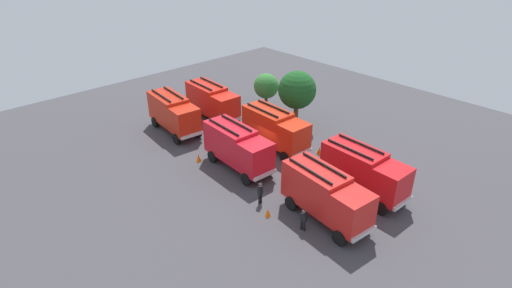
{
  "coord_description": "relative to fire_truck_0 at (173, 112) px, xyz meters",
  "views": [
    {
      "loc": [
        24.06,
        -22.45,
        18.91
      ],
      "look_at": [
        0.0,
        0.0,
        1.4
      ],
      "focal_mm": 28.57,
      "sensor_mm": 36.0,
      "label": 1
    }
  ],
  "objects": [
    {
      "name": "tree_1",
      "position": [
        7.82,
        10.12,
        1.96
      ],
      "size": [
        3.95,
        3.95,
        6.12
      ],
      "color": "brown",
      "rests_on": "ground"
    },
    {
      "name": "traffic_cone_2",
      "position": [
        6.79,
        -1.9,
        -1.81
      ],
      "size": [
        0.48,
        0.48,
        0.69
      ],
      "primitive_type": "cone",
      "color": "#F2600C",
      "rests_on": "ground"
    },
    {
      "name": "ground_plane",
      "position": [
        9.84,
        2.44,
        -2.15
      ],
      "size": [
        56.3,
        56.3,
        0.0
      ],
      "primitive_type": "plane",
      "color": "#423F44"
    },
    {
      "name": "traffic_cone_1",
      "position": [
        13.47,
        7.2,
        -1.79
      ],
      "size": [
        0.5,
        0.5,
        0.72
      ],
      "primitive_type": "cone",
      "color": "#F2600C",
      "rests_on": "ground"
    },
    {
      "name": "fire_truck_5",
      "position": [
        19.8,
        4.7,
        0.0
      ],
      "size": [
        7.29,
        2.97,
        3.88
      ],
      "rotation": [
        0.0,
        0.0,
        -0.04
      ],
      "color": "red",
      "rests_on": "ground"
    },
    {
      "name": "fire_truck_0",
      "position": [
        0.0,
        0.0,
        0.0
      ],
      "size": [
        7.4,
        3.32,
        3.88
      ],
      "rotation": [
        0.0,
        0.0,
        -0.1
      ],
      "color": "red",
      "rests_on": "ground"
    },
    {
      "name": "fire_truck_3",
      "position": [
        0.1,
        4.92,
        0.0
      ],
      "size": [
        7.32,
        3.06,
        3.88
      ],
      "rotation": [
        0.0,
        0.0,
        -0.05
      ],
      "color": "red",
      "rests_on": "ground"
    },
    {
      "name": "firefighter_2",
      "position": [
        15.48,
        1.35,
        -1.21
      ],
      "size": [
        0.48,
        0.43,
        1.69
      ],
      "rotation": [
        0.0,
        0.0,
        2.16
      ],
      "color": "black",
      "rests_on": "ground"
    },
    {
      "name": "fire_truck_1",
      "position": [
        10.06,
        0.05,
        0.0
      ],
      "size": [
        7.32,
        3.06,
        3.88
      ],
      "rotation": [
        0.0,
        0.0,
        -0.05
      ],
      "color": "red",
      "rests_on": "ground"
    },
    {
      "name": "fire_truck_2",
      "position": [
        19.8,
        -0.05,
        0.0
      ],
      "size": [
        7.41,
        3.35,
        3.88
      ],
      "rotation": [
        0.0,
        0.0,
        -0.1
      ],
      "color": "red",
      "rests_on": "ground"
    },
    {
      "name": "firefighter_0",
      "position": [
        11.06,
        7.37,
        -1.13
      ],
      "size": [
        0.46,
        0.32,
        1.8
      ],
      "rotation": [
        0.0,
        0.0,
        1.37
      ],
      "color": "black",
      "rests_on": "ground"
    },
    {
      "name": "fire_truck_4",
      "position": [
        9.72,
        5.02,
        0.0
      ],
      "size": [
        7.29,
        2.97,
        3.88
      ],
      "rotation": [
        0.0,
        0.0,
        -0.04
      ],
      "color": "red",
      "rests_on": "ground"
    },
    {
      "name": "traffic_cone_0",
      "position": [
        16.85,
        -2.9,
        -1.84
      ],
      "size": [
        0.44,
        0.44,
        0.63
      ],
      "primitive_type": "cone",
      "color": "#F2600C",
      "rests_on": "ground"
    },
    {
      "name": "tree_0",
      "position": [
        2.53,
        10.84,
        0.82
      ],
      "size": [
        2.85,
        2.85,
        4.42
      ],
      "color": "brown",
      "rests_on": "ground"
    },
    {
      "name": "firefighter_1",
      "position": [
        15.29,
        -2.2,
        -1.15
      ],
      "size": [
        0.31,
        0.46,
        1.78
      ],
      "rotation": [
        0.0,
        0.0,
        0.18
      ],
      "color": "black",
      "rests_on": "ground"
    },
    {
      "name": "firefighter_3",
      "position": [
        19.63,
        -2.18,
        -1.23
      ],
      "size": [
        0.46,
        0.32,
        1.65
      ],
      "rotation": [
        0.0,
        0.0,
        4.91
      ],
      "color": "black",
      "rests_on": "ground"
    }
  ]
}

